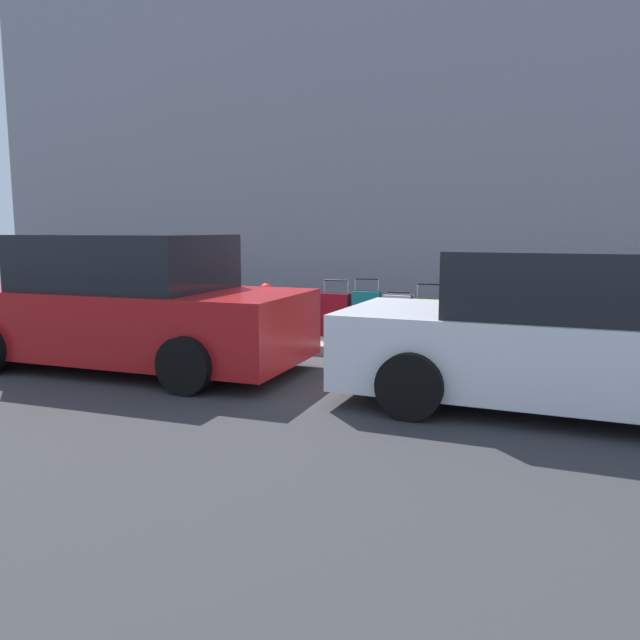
{
  "coord_description": "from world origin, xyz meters",
  "views": [
    {
      "loc": [
        -3.81,
        8.07,
        1.77
      ],
      "look_at": [
        -0.78,
        0.5,
        0.59
      ],
      "focal_mm": 35.14,
      "sensor_mm": 36.0,
      "label": 1
    }
  ],
  "objects_px": {
    "fire_hydrant": "(266,307)",
    "suitcase_silver_3": "(398,318)",
    "bollard_post": "(235,305)",
    "suitcase_olive_2": "(428,321)",
    "suitcase_maroon_5": "(336,315)",
    "suitcase_black_1": "(460,319)",
    "suitcase_red_0": "(496,323)",
    "suitcase_navy_6": "(305,317)",
    "suitcase_teal_4": "(366,315)",
    "parked_car_red_1": "(128,306)",
    "parked_car_white_0": "(579,337)"
  },
  "relations": [
    {
      "from": "suitcase_navy_6",
      "to": "suitcase_red_0",
      "type": "bearing_deg",
      "value": 178.2
    },
    {
      "from": "suitcase_black_1",
      "to": "suitcase_silver_3",
      "type": "height_order",
      "value": "suitcase_black_1"
    },
    {
      "from": "suitcase_teal_4",
      "to": "parked_car_red_1",
      "type": "xyz_separation_m",
      "value": [
        2.44,
        2.42,
        0.29
      ]
    },
    {
      "from": "parked_car_white_0",
      "to": "parked_car_red_1",
      "type": "xyz_separation_m",
      "value": [
        5.36,
        -0.0,
        0.06
      ]
    },
    {
      "from": "fire_hydrant",
      "to": "suitcase_silver_3",
      "type": "bearing_deg",
      "value": -177.98
    },
    {
      "from": "bollard_post",
      "to": "parked_car_red_1",
      "type": "distance_m",
      "value": 2.27
    },
    {
      "from": "suitcase_red_0",
      "to": "parked_car_red_1",
      "type": "height_order",
      "value": "parked_car_red_1"
    },
    {
      "from": "suitcase_silver_3",
      "to": "suitcase_black_1",
      "type": "bearing_deg",
      "value": 172.31
    },
    {
      "from": "fire_hydrant",
      "to": "parked_car_red_1",
      "type": "xyz_separation_m",
      "value": [
        0.77,
        2.39,
        0.24
      ]
    },
    {
      "from": "suitcase_red_0",
      "to": "parked_car_white_0",
      "type": "height_order",
      "value": "parked_car_white_0"
    },
    {
      "from": "suitcase_teal_4",
      "to": "fire_hydrant",
      "type": "relative_size",
      "value": 1.17
    },
    {
      "from": "bollard_post",
      "to": "parked_car_white_0",
      "type": "height_order",
      "value": "parked_car_white_0"
    },
    {
      "from": "suitcase_black_1",
      "to": "suitcase_maroon_5",
      "type": "height_order",
      "value": "suitcase_black_1"
    },
    {
      "from": "suitcase_black_1",
      "to": "fire_hydrant",
      "type": "relative_size",
      "value": 1.37
    },
    {
      "from": "suitcase_teal_4",
      "to": "suitcase_maroon_5",
      "type": "relative_size",
      "value": 1.04
    },
    {
      "from": "suitcase_silver_3",
      "to": "fire_hydrant",
      "type": "distance_m",
      "value": 2.15
    },
    {
      "from": "suitcase_red_0",
      "to": "suitcase_maroon_5",
      "type": "distance_m",
      "value": 2.39
    },
    {
      "from": "suitcase_red_0",
      "to": "parked_car_red_1",
      "type": "distance_m",
      "value": 4.93
    },
    {
      "from": "fire_hydrant",
      "to": "bollard_post",
      "type": "height_order",
      "value": "bollard_post"
    },
    {
      "from": "suitcase_red_0",
      "to": "suitcase_silver_3",
      "type": "height_order",
      "value": "suitcase_red_0"
    },
    {
      "from": "suitcase_red_0",
      "to": "suitcase_teal_4",
      "type": "distance_m",
      "value": 1.9
    },
    {
      "from": "suitcase_silver_3",
      "to": "bollard_post",
      "type": "height_order",
      "value": "bollard_post"
    },
    {
      "from": "parked_car_white_0",
      "to": "suitcase_navy_6",
      "type": "bearing_deg",
      "value": -31.63
    },
    {
      "from": "suitcase_red_0",
      "to": "fire_hydrant",
      "type": "bearing_deg",
      "value": -0.92
    },
    {
      "from": "suitcase_red_0",
      "to": "suitcase_black_1",
      "type": "xyz_separation_m",
      "value": [
        0.49,
        -0.01,
        0.03
      ]
    },
    {
      "from": "suitcase_teal_4",
      "to": "suitcase_silver_3",
      "type": "bearing_deg",
      "value": -174.61
    },
    {
      "from": "fire_hydrant",
      "to": "suitcase_navy_6",
      "type": "bearing_deg",
      "value": -177.08
    },
    {
      "from": "suitcase_olive_2",
      "to": "suitcase_maroon_5",
      "type": "bearing_deg",
      "value": -2.01
    },
    {
      "from": "suitcase_red_0",
      "to": "parked_car_white_0",
      "type": "xyz_separation_m",
      "value": [
        -1.03,
        2.33,
        0.24
      ]
    },
    {
      "from": "suitcase_black_1",
      "to": "suitcase_teal_4",
      "type": "distance_m",
      "value": 1.4
    },
    {
      "from": "suitcase_navy_6",
      "to": "bollard_post",
      "type": "relative_size",
      "value": 0.71
    },
    {
      "from": "suitcase_olive_2",
      "to": "fire_hydrant",
      "type": "height_order",
      "value": "suitcase_olive_2"
    },
    {
      "from": "suitcase_maroon_5",
      "to": "parked_car_white_0",
      "type": "xyz_separation_m",
      "value": [
        -3.42,
        2.44,
        0.26
      ]
    },
    {
      "from": "suitcase_olive_2",
      "to": "suitcase_navy_6",
      "type": "height_order",
      "value": "suitcase_olive_2"
    },
    {
      "from": "suitcase_olive_2",
      "to": "suitcase_maroon_5",
      "type": "relative_size",
      "value": 0.99
    },
    {
      "from": "suitcase_red_0",
      "to": "suitcase_navy_6",
      "type": "distance_m",
      "value": 2.91
    },
    {
      "from": "parked_car_white_0",
      "to": "suitcase_red_0",
      "type": "bearing_deg",
      "value": -66.24
    },
    {
      "from": "suitcase_black_1",
      "to": "parked_car_white_0",
      "type": "bearing_deg",
      "value": 123.03
    },
    {
      "from": "suitcase_black_1",
      "to": "suitcase_maroon_5",
      "type": "xyz_separation_m",
      "value": [
        1.9,
        -0.1,
        -0.05
      ]
    },
    {
      "from": "suitcase_navy_6",
      "to": "suitcase_olive_2",
      "type": "bearing_deg",
      "value": 178.96
    },
    {
      "from": "suitcase_red_0",
      "to": "suitcase_silver_3",
      "type": "xyz_separation_m",
      "value": [
        1.42,
        -0.13,
        -0.02
      ]
    },
    {
      "from": "suitcase_teal_4",
      "to": "suitcase_maroon_5",
      "type": "distance_m",
      "value": 0.5
    },
    {
      "from": "suitcase_black_1",
      "to": "parked_car_red_1",
      "type": "distance_m",
      "value": 4.51
    },
    {
      "from": "suitcase_silver_3",
      "to": "suitcase_maroon_5",
      "type": "xyz_separation_m",
      "value": [
        0.97,
        0.03,
        -0.0
      ]
    },
    {
      "from": "suitcase_navy_6",
      "to": "fire_hydrant",
      "type": "bearing_deg",
      "value": 2.92
    },
    {
      "from": "suitcase_olive_2",
      "to": "parked_car_white_0",
      "type": "bearing_deg",
      "value": 129.69
    },
    {
      "from": "suitcase_black_1",
      "to": "fire_hydrant",
      "type": "distance_m",
      "value": 3.07
    },
    {
      "from": "suitcase_black_1",
      "to": "suitcase_teal_4",
      "type": "bearing_deg",
      "value": -3.26
    },
    {
      "from": "suitcase_red_0",
      "to": "suitcase_olive_2",
      "type": "distance_m",
      "value": 0.96
    },
    {
      "from": "suitcase_navy_6",
      "to": "parked_car_red_1",
      "type": "relative_size",
      "value": 0.13
    }
  ]
}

